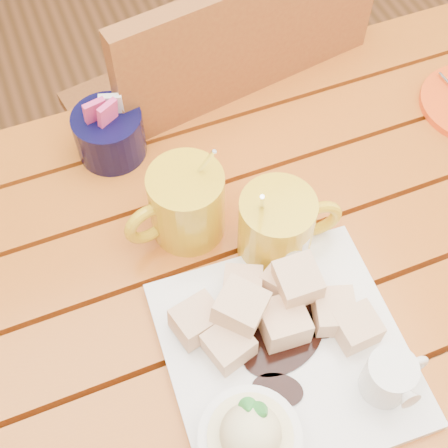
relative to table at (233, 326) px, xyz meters
name	(u,v)px	position (x,y,z in m)	size (l,w,h in m)	color
ground	(230,437)	(0.00, 0.00, -0.64)	(5.00, 5.00, 0.00)	#533117
table	(233,326)	(0.00, 0.00, 0.00)	(1.20, 0.79, 0.75)	#9F4514
dessert_plate	(280,366)	(0.01, -0.12, 0.14)	(0.30, 0.30, 0.12)	white
coffee_mug_left	(185,204)	(-0.02, 0.12, 0.17)	(0.14, 0.10, 0.17)	gold
coffee_mug_right	(278,227)	(0.08, 0.04, 0.16)	(0.14, 0.10, 0.16)	gold
cream_pitcher	(287,242)	(0.08, 0.02, 0.15)	(0.09, 0.08, 0.08)	white
sugar_caddy	(109,133)	(-0.08, 0.29, 0.15)	(0.10, 0.10, 0.11)	black
chair_far	(214,130)	(0.15, 0.45, -0.11)	(0.51, 0.51, 0.95)	brown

